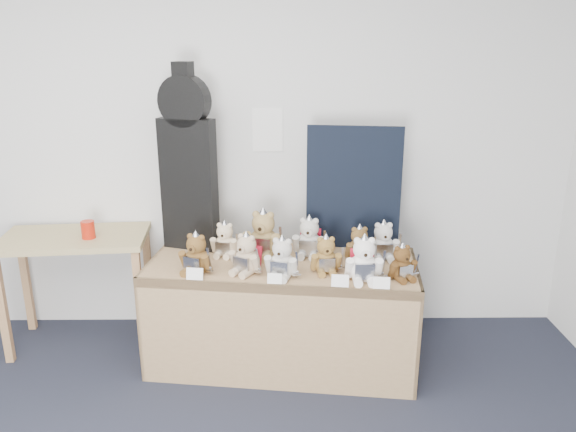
{
  "coord_description": "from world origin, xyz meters",
  "views": [
    {
      "loc": [
        0.95,
        -1.38,
        2.05
      ],
      "look_at": [
        0.99,
        1.82,
        1.04
      ],
      "focal_mm": 35.0,
      "sensor_mm": 36.0,
      "label": 1
    }
  ],
  "objects_px": {
    "guitar_case": "(188,161)",
    "teddy_back_centre_right": "(309,239)",
    "side_table": "(76,253)",
    "teddy_back_end": "(383,242)",
    "red_cup": "(88,230)",
    "teddy_front_far_left": "(196,255)",
    "teddy_front_left": "(246,255)",
    "teddy_front_right": "(326,256)",
    "display_table": "(281,289)",
    "teddy_front_centre": "(282,259)",
    "teddy_front_end": "(402,264)",
    "teddy_back_left": "(225,241)",
    "teddy_back_right": "(359,245)",
    "teddy_front_far_right": "(364,261)",
    "teddy_back_centre_left": "(263,236)"
  },
  "relations": [
    {
      "from": "guitar_case",
      "to": "teddy_back_centre_right",
      "type": "distance_m",
      "value": 0.93
    },
    {
      "from": "teddy_front_end",
      "to": "teddy_back_centre_left",
      "type": "bearing_deg",
      "value": 136.46
    },
    {
      "from": "red_cup",
      "to": "teddy_front_far_right",
      "type": "height_order",
      "value": "teddy_front_far_right"
    },
    {
      "from": "teddy_front_right",
      "to": "teddy_back_centre_right",
      "type": "bearing_deg",
      "value": 104.08
    },
    {
      "from": "teddy_front_end",
      "to": "teddy_front_right",
      "type": "bearing_deg",
      "value": 147.35
    },
    {
      "from": "teddy_back_centre_right",
      "to": "teddy_back_left",
      "type": "bearing_deg",
      "value": -170.71
    },
    {
      "from": "display_table",
      "to": "red_cup",
      "type": "distance_m",
      "value": 1.34
    },
    {
      "from": "teddy_back_centre_right",
      "to": "teddy_back_end",
      "type": "height_order",
      "value": "teddy_back_centre_right"
    },
    {
      "from": "side_table",
      "to": "teddy_back_right",
      "type": "height_order",
      "value": "teddy_back_right"
    },
    {
      "from": "teddy_front_far_right",
      "to": "teddy_front_end",
      "type": "relative_size",
      "value": 1.28
    },
    {
      "from": "teddy_front_far_right",
      "to": "teddy_front_right",
      "type": "bearing_deg",
      "value": 150.87
    },
    {
      "from": "teddy_front_right",
      "to": "teddy_back_left",
      "type": "distance_m",
      "value": 0.7
    },
    {
      "from": "guitar_case",
      "to": "teddy_front_far_right",
      "type": "distance_m",
      "value": 1.31
    },
    {
      "from": "side_table",
      "to": "teddy_back_end",
      "type": "xyz_separation_m",
      "value": [
        2.05,
        -0.21,
        0.15
      ]
    },
    {
      "from": "display_table",
      "to": "red_cup",
      "type": "bearing_deg",
      "value": 174.54
    },
    {
      "from": "display_table",
      "to": "teddy_front_far_left",
      "type": "bearing_deg",
      "value": -162.89
    },
    {
      "from": "teddy_back_right",
      "to": "teddy_back_end",
      "type": "relative_size",
      "value": 0.91
    },
    {
      "from": "teddy_front_end",
      "to": "teddy_back_left",
      "type": "distance_m",
      "value": 1.14
    },
    {
      "from": "teddy_front_centre",
      "to": "teddy_back_centre_right",
      "type": "xyz_separation_m",
      "value": [
        0.18,
        0.34,
        0.01
      ]
    },
    {
      "from": "teddy_front_left",
      "to": "teddy_back_left",
      "type": "relative_size",
      "value": 1.11
    },
    {
      "from": "red_cup",
      "to": "teddy_back_centre_right",
      "type": "distance_m",
      "value": 1.46
    },
    {
      "from": "teddy_front_far_right",
      "to": "teddy_front_end",
      "type": "bearing_deg",
      "value": 5.3
    },
    {
      "from": "teddy_back_right",
      "to": "teddy_front_far_left",
      "type": "bearing_deg",
      "value": -174.69
    },
    {
      "from": "teddy_back_left",
      "to": "teddy_back_right",
      "type": "relative_size",
      "value": 1.0
    },
    {
      "from": "teddy_front_left",
      "to": "teddy_back_centre_left",
      "type": "height_order",
      "value": "teddy_back_centre_left"
    },
    {
      "from": "teddy_front_right",
      "to": "teddy_front_far_right",
      "type": "relative_size",
      "value": 0.85
    },
    {
      "from": "display_table",
      "to": "teddy_front_left",
      "type": "bearing_deg",
      "value": -148.25
    },
    {
      "from": "display_table",
      "to": "teddy_back_centre_left",
      "type": "bearing_deg",
      "value": 130.74
    },
    {
      "from": "teddy_front_far_right",
      "to": "teddy_front_left",
      "type": "bearing_deg",
      "value": 170.97
    },
    {
      "from": "display_table",
      "to": "teddy_front_end",
      "type": "distance_m",
      "value": 0.78
    },
    {
      "from": "display_table",
      "to": "side_table",
      "type": "height_order",
      "value": "side_table"
    },
    {
      "from": "teddy_back_right",
      "to": "red_cup",
      "type": "bearing_deg",
      "value": 168.56
    },
    {
      "from": "teddy_front_centre",
      "to": "teddy_front_far_right",
      "type": "xyz_separation_m",
      "value": [
        0.48,
        -0.06,
        0.01
      ]
    },
    {
      "from": "teddy_front_end",
      "to": "teddy_front_centre",
      "type": "bearing_deg",
      "value": 157.63
    },
    {
      "from": "teddy_front_far_right",
      "to": "teddy_back_centre_left",
      "type": "distance_m",
      "value": 0.71
    },
    {
      "from": "teddy_back_centre_left",
      "to": "side_table",
      "type": "bearing_deg",
      "value": -173.43
    },
    {
      "from": "side_table",
      "to": "teddy_back_left",
      "type": "height_order",
      "value": "teddy_back_left"
    },
    {
      "from": "guitar_case",
      "to": "teddy_back_left",
      "type": "relative_size",
      "value": 4.85
    },
    {
      "from": "display_table",
      "to": "teddy_front_centre",
      "type": "xyz_separation_m",
      "value": [
        0.01,
        -0.16,
        0.26
      ]
    },
    {
      "from": "red_cup",
      "to": "teddy_front_left",
      "type": "height_order",
      "value": "teddy_front_left"
    },
    {
      "from": "teddy_front_far_left",
      "to": "teddy_back_centre_right",
      "type": "distance_m",
      "value": 0.74
    },
    {
      "from": "display_table",
      "to": "teddy_front_centre",
      "type": "distance_m",
      "value": 0.31
    },
    {
      "from": "teddy_front_far_left",
      "to": "teddy_front_left",
      "type": "xyz_separation_m",
      "value": [
        0.3,
        -0.01,
        -0.0
      ]
    },
    {
      "from": "side_table",
      "to": "teddy_back_end",
      "type": "distance_m",
      "value": 2.07
    },
    {
      "from": "red_cup",
      "to": "guitar_case",
      "type": "bearing_deg",
      "value": 4.7
    },
    {
      "from": "teddy_back_centre_right",
      "to": "teddy_front_end",
      "type": "bearing_deg",
      "value": -25.23
    },
    {
      "from": "teddy_front_centre",
      "to": "teddy_back_end",
      "type": "distance_m",
      "value": 0.71
    },
    {
      "from": "side_table",
      "to": "teddy_back_right",
      "type": "distance_m",
      "value": 1.91
    },
    {
      "from": "teddy_back_centre_left",
      "to": "teddy_front_left",
      "type": "bearing_deg",
      "value": -95.36
    },
    {
      "from": "guitar_case",
      "to": "teddy_front_end",
      "type": "bearing_deg",
      "value": -4.12
    }
  ]
}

